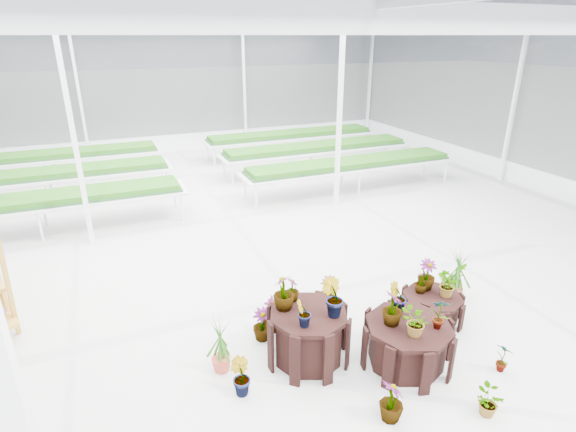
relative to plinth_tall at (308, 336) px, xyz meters
name	(u,v)px	position (x,y,z in m)	size (l,w,h in m)	color
ground_plane	(291,308)	(0.27, 1.24, -0.38)	(24.00, 24.00, 0.00)	gray
greenhouse_shell	(291,178)	(0.27, 1.24, 1.87)	(18.00, 24.00, 4.50)	white
steel_frame	(291,178)	(0.27, 1.24, 1.87)	(18.00, 24.00, 4.50)	silver
nursery_benches	(197,171)	(0.27, 8.44, 0.04)	(16.00, 7.00, 0.84)	silver
plinth_tall	(308,336)	(0.00, 0.00, 0.00)	(1.11, 1.11, 0.76)	black
plinth_mid	(407,344)	(1.20, -0.60, -0.06)	(1.20, 1.20, 0.63)	black
plinth_low	(432,308)	(2.20, 0.10, -0.17)	(0.95, 0.95, 0.43)	black
nursery_plants	(373,306)	(1.09, 0.10, 0.14)	(4.70, 3.20, 1.30)	#215514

